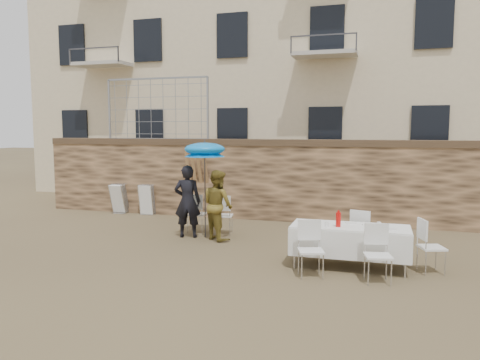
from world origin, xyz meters
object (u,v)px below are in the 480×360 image
(man_suit, at_px, (187,201))
(chair_stack_left, at_px, (121,198))
(soda_bottle, at_px, (338,220))
(banquet_table, at_px, (350,228))
(woman_dress, at_px, (218,205))
(table_chair_front_right, at_px, (378,254))
(couple_chair_right, at_px, (224,214))
(table_chair_front_left, at_px, (311,249))
(table_chair_side, at_px, (432,246))
(umbrella, at_px, (205,152))
(chair_stack_right, at_px, (148,199))
(couple_chair_left, at_px, (197,213))
(table_chair_back, at_px, (363,233))

(man_suit, xyz_separation_m, chair_stack_left, (-3.18, 2.39, -0.39))
(soda_bottle, bearing_deg, banquet_table, 36.87)
(woman_dress, bearing_deg, table_chair_front_right, -173.18)
(couple_chair_right, distance_m, banquet_table, 3.65)
(table_chair_front_left, bearing_deg, soda_bottle, 37.96)
(couple_chair_right, relative_size, table_chair_side, 1.00)
(umbrella, height_order, banquet_table, umbrella)
(couple_chair_right, height_order, chair_stack_right, couple_chair_right)
(man_suit, height_order, banquet_table, man_suit)
(chair_stack_left, bearing_deg, man_suit, -36.92)
(woman_dress, height_order, banquet_table, woman_dress)
(soda_bottle, height_order, table_chair_front_left, soda_bottle)
(banquet_table, xyz_separation_m, table_chair_front_left, (-0.60, -0.75, -0.25))
(banquet_table, height_order, table_chair_front_left, table_chair_front_left)
(couple_chair_left, bearing_deg, table_chair_side, 153.69)
(soda_bottle, distance_m, chair_stack_left, 7.83)
(woman_dress, xyz_separation_m, chair_stack_right, (-3.03, 2.39, -0.34))
(table_chair_back, relative_size, chair_stack_left, 1.04)
(couple_chair_left, distance_m, banquet_table, 4.26)
(banquet_table, relative_size, table_chair_side, 2.19)
(chair_stack_left, relative_size, chair_stack_right, 1.00)
(couple_chair_left, relative_size, couple_chair_right, 1.00)
(couple_chair_left, relative_size, table_chair_side, 1.00)
(banquet_table, xyz_separation_m, chair_stack_right, (-6.06, 3.78, -0.27))
(umbrella, xyz_separation_m, table_chair_front_right, (3.88, -2.24, -1.52))
(man_suit, distance_m, couple_chair_right, 0.96)
(umbrella, xyz_separation_m, chair_stack_right, (-2.68, 2.29, -1.54))
(banquet_table, relative_size, soda_bottle, 8.08)
(soda_bottle, distance_m, table_chair_front_left, 0.84)
(table_chair_front_right, bearing_deg, woman_dress, 136.61)
(man_suit, distance_m, couple_chair_left, 0.66)
(table_chair_front_right, distance_m, table_chair_side, 1.24)
(woman_dress, height_order, table_chair_front_left, woman_dress)
(chair_stack_left, distance_m, chair_stack_right, 0.90)
(umbrella, distance_m, table_chair_side, 5.21)
(man_suit, bearing_deg, soda_bottle, 143.76)
(umbrella, bearing_deg, banquet_table, -23.74)
(woman_dress, relative_size, couple_chair_right, 1.67)
(couple_chair_left, distance_m, table_chair_side, 5.50)
(man_suit, bearing_deg, table_chair_front_left, 133.10)
(table_chair_side, relative_size, chair_stack_left, 1.04)
(chair_stack_left, bearing_deg, couple_chair_left, -30.05)
(table_chair_front_right, bearing_deg, man_suit, 141.26)
(table_chair_back, relative_size, table_chair_side, 1.00)
(woman_dress, height_order, table_chair_side, woman_dress)
(table_chair_front_left, bearing_deg, couple_chair_left, 121.47)
(man_suit, xyz_separation_m, couple_chair_right, (0.70, 0.55, -0.37))
(woman_dress, bearing_deg, chair_stack_left, 6.70)
(table_chair_front_right, bearing_deg, table_chair_side, 31.16)
(table_chair_front_left, height_order, table_chair_back, same)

